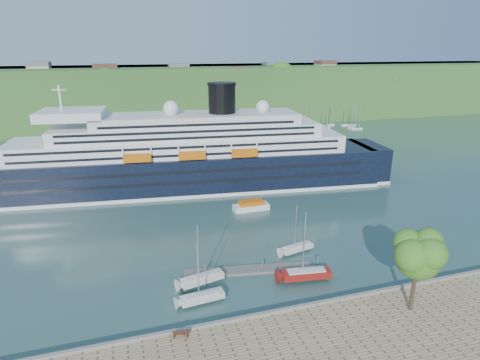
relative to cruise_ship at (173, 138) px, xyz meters
The scene contains 12 objects.
ground 53.31m from the cruise_ship, 83.85° to the right, with size 400.00×400.00×0.00m, color #2A4B47.
far_hillside 93.56m from the cruise_ship, 86.59° to the left, with size 400.00×50.00×24.00m, color #2F5B24.
quay_coping 53.26m from the cruise_ship, 83.87° to the right, with size 220.00×0.50×0.30m, color slate.
cruise_ship is the anchor object (origin of this frame).
park_bench 54.32m from the cruise_ship, 97.63° to the right, with size 1.76×0.72×1.13m, color #4C2715, non-canonical shape.
promenade_tree 60.04m from the cruise_ship, 69.72° to the right, with size 7.06×7.06×11.69m, color #2A6219, non-canonical shape.
floating_pontoon 42.35m from the cruise_ship, 82.97° to the right, with size 19.04×2.33×0.42m, color #67625B, non-canonical shape.
sailboat_white_near 46.70m from the cruise_ship, 93.97° to the right, with size 6.35×1.76×8.21m, color silver, non-canonical shape.
sailboat_red 47.15m from the cruise_ship, 75.02° to the right, with size 7.76×2.16×10.03m, color maroon, non-canonical shape.
sailboat_white_far 40.56m from the cruise_ship, 68.87° to the right, with size 6.14×1.71×7.93m, color silver, non-canonical shape.
tender_launch 24.67m from the cruise_ship, 53.94° to the right, with size 7.41×2.54×2.05m, color #C75D0B, non-canonical shape.
sailboat_extra 42.42m from the cruise_ship, 93.15° to the right, with size 6.79×1.89×8.77m, color silver, non-canonical shape.
Camera 1 is at (-17.13, -38.34, 31.54)m, focal length 30.00 mm.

